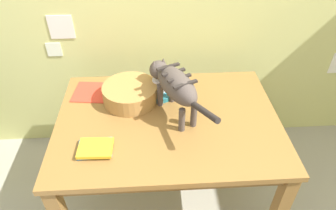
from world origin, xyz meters
TOP-DOWN VIEW (x-y plane):
  - dining_table at (-0.07, 1.05)m, footprint 1.29×0.93m
  - cat at (-0.03, 1.11)m, footprint 0.32×0.62m
  - saucer_bowl at (-0.11, 1.28)m, footprint 0.19×0.19m
  - coffee_mug at (-0.11, 1.28)m, footprint 0.13×0.08m
  - magazine at (-0.52, 1.33)m, footprint 0.31×0.25m
  - book_stack at (-0.46, 0.82)m, footprint 0.19×0.16m
  - wicker_basket at (-0.29, 1.23)m, footprint 0.33×0.33m

SIDE VIEW (x-z plane):
  - dining_table at x=-0.07m, z-range 0.28..1.03m
  - magazine at x=-0.52m, z-range 0.74..0.75m
  - saucer_bowl at x=-0.11m, z-range 0.74..0.77m
  - book_stack at x=-0.46m, z-range 0.74..0.77m
  - wicker_basket at x=-0.29m, z-range 0.74..0.85m
  - coffee_mug at x=-0.11m, z-range 0.77..0.86m
  - cat at x=-0.03m, z-range 0.80..1.09m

